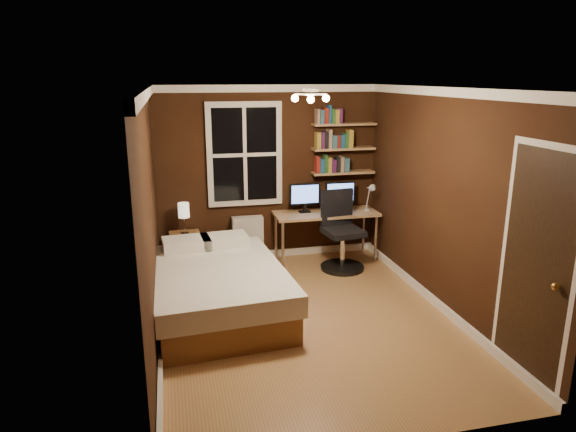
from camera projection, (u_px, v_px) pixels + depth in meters
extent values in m
plane|color=olive|center=(306.00, 318.00, 5.73)|extent=(4.20, 4.20, 0.00)
cube|color=black|center=(269.00, 174.00, 7.38)|extent=(3.20, 0.04, 2.50)
cube|color=black|center=(150.00, 219.00, 5.06)|extent=(0.04, 4.20, 2.50)
cube|color=black|center=(444.00, 202.00, 5.75)|extent=(0.04, 4.20, 2.50)
cube|color=white|center=(308.00, 88.00, 5.07)|extent=(3.20, 4.20, 0.02)
cube|color=white|center=(245.00, 155.00, 7.19)|extent=(1.06, 0.06, 1.46)
sphere|color=gold|center=(555.00, 287.00, 4.07)|extent=(0.06, 0.06, 0.06)
cube|color=#99704A|center=(343.00, 173.00, 7.50)|extent=(0.92, 0.22, 0.03)
cube|color=#99704A|center=(344.00, 149.00, 7.41)|extent=(0.92, 0.22, 0.03)
cube|color=#99704A|center=(344.00, 124.00, 7.31)|extent=(0.92, 0.22, 0.03)
cube|color=brown|center=(218.00, 301.00, 5.80)|extent=(1.52, 2.06, 0.31)
cube|color=silver|center=(217.00, 278.00, 5.73)|extent=(1.61, 2.13, 0.24)
cube|color=white|center=(186.00, 244.00, 6.31)|extent=(0.60, 0.43, 0.14)
cube|color=white|center=(224.00, 240.00, 6.45)|extent=(0.60, 0.43, 0.14)
cube|color=brown|center=(186.00, 252.00, 7.12)|extent=(0.44, 0.44, 0.52)
cube|color=silver|center=(248.00, 239.00, 7.44)|extent=(0.44, 0.15, 0.66)
cube|color=#99704A|center=(326.00, 214.00, 7.41)|extent=(1.50, 0.56, 0.04)
cylinder|color=beige|center=(283.00, 246.00, 7.13)|extent=(0.04, 0.04, 0.68)
cylinder|color=beige|center=(376.00, 239.00, 7.43)|extent=(0.04, 0.04, 0.68)
cylinder|color=beige|center=(276.00, 235.00, 7.58)|extent=(0.04, 0.04, 0.68)
cylinder|color=beige|center=(364.00, 229.00, 7.88)|extent=(0.04, 0.04, 0.68)
cylinder|color=black|center=(342.00, 267.00, 7.19)|extent=(0.60, 0.60, 0.05)
cylinder|color=silver|center=(343.00, 250.00, 7.12)|extent=(0.07, 0.07, 0.45)
cube|color=black|center=(343.00, 232.00, 7.05)|extent=(0.55, 0.55, 0.08)
cube|color=black|center=(337.00, 207.00, 7.17)|extent=(0.47, 0.12, 0.51)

